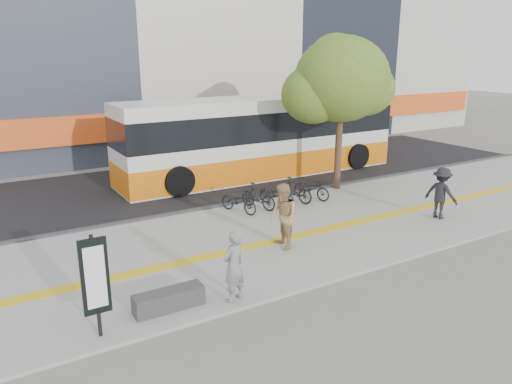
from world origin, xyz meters
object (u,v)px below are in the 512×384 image
signboard (95,278)px  pedestrian_tan (283,217)px  bus (261,139)px  seated_woman (234,266)px  pedestrian_dark (441,193)px  bench (169,300)px  street_tree (339,81)px

signboard → pedestrian_tan: bearing=18.6°
bus → seated_woman: 12.28m
signboard → pedestrian_dark: bearing=6.7°
signboard → pedestrian_tan: 6.10m
bench → street_tree: 12.23m
street_tree → seated_woman: bearing=-142.4°
signboard → pedestrian_tan: (5.77, 1.94, -0.31)m
signboard → seated_woman: size_ratio=1.27×
pedestrian_tan → bus: bearing=161.3°
bus → pedestrian_tan: 9.13m
pedestrian_tan → bench: bearing=-59.7°
street_tree → pedestrian_dark: size_ratio=3.52×
bench → seated_woman: (1.45, -0.40, 0.64)m
bench → pedestrian_dark: (10.36, 1.09, 0.67)m
street_tree → bus: size_ratio=0.47×
signboard → bus: size_ratio=0.16×
pedestrian_dark → pedestrian_tan: bearing=72.3°
pedestrian_tan → pedestrian_dark: size_ratio=1.09×
bench → signboard: size_ratio=0.73×
bus → seated_woman: (-6.94, -10.10, -0.81)m
bench → seated_woman: size_ratio=0.93×
pedestrian_tan → street_tree: bearing=137.0°
pedestrian_tan → pedestrian_dark: 6.21m
seated_woman → bus: bearing=-143.7°
pedestrian_dark → bench: bearing=83.4°
signboard → bus: bearing=45.1°
seated_woman → pedestrian_tan: (2.72, 2.03, 0.11)m
seated_woman → pedestrian_dark: pedestrian_dark is taller
signboard → pedestrian_dark: 12.05m
bus → seated_woman: bearing=-124.5°
pedestrian_dark → signboard: bearing=84.0°
signboard → pedestrian_tan: signboard is taller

